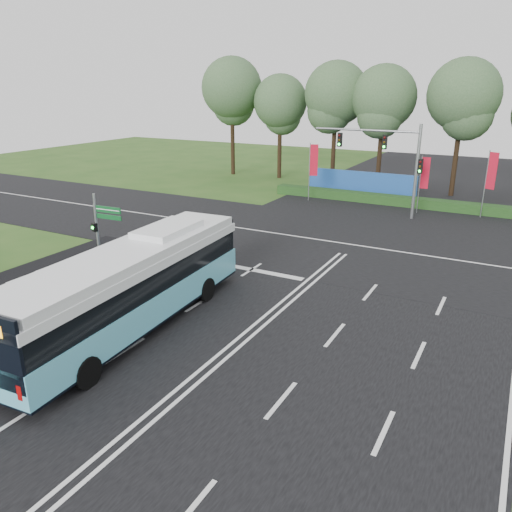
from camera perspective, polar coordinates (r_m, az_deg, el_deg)
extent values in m
plane|color=#2B511B|center=(21.78, 0.75, -7.18)|extent=(120.00, 120.00, 0.00)
cube|color=black|center=(21.77, 0.75, -7.14)|extent=(20.00, 120.00, 0.04)
cube|color=black|center=(32.15, 10.74, 1.28)|extent=(120.00, 14.00, 0.05)
cube|color=black|center=(27.59, -26.16, -3.38)|extent=(5.00, 18.00, 0.06)
cube|color=gray|center=(25.75, -23.00, -4.38)|extent=(0.25, 18.00, 0.12)
cube|color=#5BBAD4|center=(21.08, -13.87, -5.20)|extent=(3.51, 13.18, 1.20)
cube|color=black|center=(21.30, -13.75, -6.54)|extent=(3.48, 13.12, 0.33)
cube|color=black|center=(20.67, -14.10, -2.45)|extent=(3.39, 12.98, 1.03)
cube|color=white|center=(20.45, -14.24, -0.75)|extent=(3.51, 13.18, 0.38)
cube|color=white|center=(20.33, -14.33, 0.26)|extent=(3.43, 12.66, 0.38)
cube|color=white|center=(22.30, -10.06, 3.09)|extent=(1.94, 3.36, 0.27)
cylinder|color=black|center=(24.73, -10.82, -2.82)|extent=(0.37, 1.15, 1.13)
cylinder|color=black|center=(23.41, -5.69, -3.84)|extent=(0.37, 1.15, 1.13)
cylinder|color=black|center=(19.57, -24.32, -10.35)|extent=(0.37, 1.15, 1.13)
cylinder|color=black|center=(17.87, -18.75, -12.49)|extent=(0.37, 1.15, 1.13)
cylinder|color=gray|center=(27.53, -17.59, 1.82)|extent=(0.15, 0.15, 3.81)
cube|color=black|center=(27.22, -18.00, 3.15)|extent=(0.35, 0.28, 0.44)
sphere|color=#19F233|center=(27.16, -18.15, 3.09)|extent=(0.15, 0.15, 0.15)
cylinder|color=gray|center=(27.50, -17.62, 2.37)|extent=(0.13, 0.13, 4.34)
cube|color=#0E4F20|center=(26.62, -16.60, 5.09)|extent=(1.63, 0.18, 0.33)
cube|color=#0E4F20|center=(26.71, -16.52, 4.30)|extent=(1.63, 0.18, 0.24)
cube|color=white|center=(26.60, -16.65, 5.08)|extent=(1.52, 0.12, 0.04)
cylinder|color=gray|center=(43.79, 6.11, 9.48)|extent=(0.08, 0.08, 4.98)
cube|color=red|center=(43.63, 6.65, 10.82)|extent=(0.63, 0.28, 2.66)
cylinder|color=gray|center=(41.12, 18.17, 7.71)|extent=(0.07, 0.07, 4.51)
cube|color=red|center=(40.95, 18.77, 8.97)|extent=(0.60, 0.11, 2.41)
cylinder|color=gray|center=(41.42, 24.71, 7.41)|extent=(0.08, 0.08, 5.09)
cube|color=red|center=(41.10, 25.38, 8.78)|extent=(0.64, 0.29, 2.72)
cylinder|color=gray|center=(38.97, 17.84, 9.04)|extent=(0.24, 0.24, 7.00)
cylinder|color=gray|center=(39.55, 12.44, 13.87)|extent=(8.00, 0.16, 0.16)
cube|color=black|center=(39.23, 14.50, 12.50)|extent=(0.32, 0.28, 1.05)
cube|color=black|center=(40.22, 9.56, 12.97)|extent=(0.32, 0.28, 1.05)
cube|color=black|center=(38.85, 18.28, 9.71)|extent=(0.32, 0.28, 1.05)
cube|color=#193A15|center=(43.78, 15.91, 6.08)|extent=(22.00, 1.20, 0.80)
cube|color=#1C4B99|center=(46.99, 11.91, 8.10)|extent=(10.00, 0.30, 2.20)
cylinder|color=black|center=(57.25, -2.70, 13.74)|extent=(0.44, 0.44, 8.89)
sphere|color=#345331|center=(57.02, -2.78, 18.66)|extent=(6.55, 6.55, 6.55)
cylinder|color=black|center=(54.93, 2.72, 12.84)|extent=(0.44, 0.44, 7.61)
sphere|color=#345331|center=(54.65, 2.79, 17.23)|extent=(5.60, 5.60, 5.60)
cylinder|color=black|center=(52.08, 8.89, 12.76)|extent=(0.44, 0.44, 8.42)
sphere|color=#345331|center=(51.81, 9.16, 17.88)|extent=(6.20, 6.20, 6.20)
cylinder|color=black|center=(50.21, 14.00, 12.05)|extent=(0.44, 0.44, 8.12)
sphere|color=#345331|center=(49.91, 14.42, 17.16)|extent=(5.99, 5.99, 5.99)
cylinder|color=black|center=(48.72, 21.95, 11.24)|extent=(0.44, 0.44, 8.41)
sphere|color=#345331|center=(48.43, 22.65, 16.67)|extent=(6.19, 6.19, 6.19)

